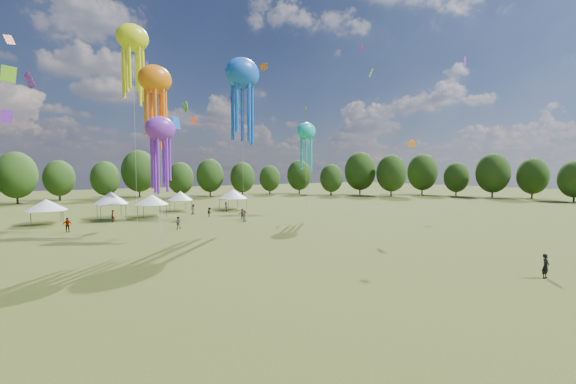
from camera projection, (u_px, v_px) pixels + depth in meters
ground at (457, 298)px, 23.49m from camera, size 300.00×300.00×0.00m
observer_main at (546, 266)px, 27.66m from camera, size 0.67×0.44×1.82m
spectator_near at (178, 223)px, 50.09m from camera, size 1.01×0.91×1.70m
spectators_far at (197, 213)px, 60.82m from camera, size 27.66×14.61×1.85m
festival_tents at (152, 198)px, 65.06m from camera, size 37.19×10.84×4.38m
show_kites at (222, 98)px, 52.66m from camera, size 31.83×14.02×25.93m
small_kites at (196, 29)px, 54.95m from camera, size 72.11×50.28×47.13m
treeline at (140, 177)px, 71.82m from camera, size 201.57×95.24×13.43m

